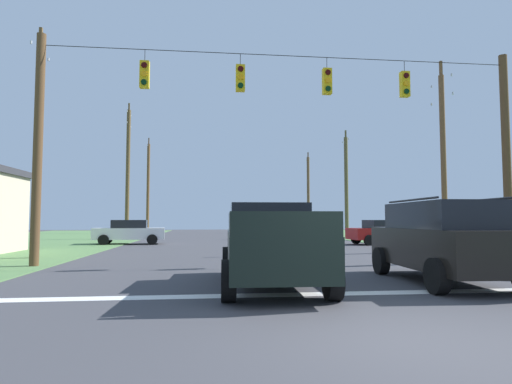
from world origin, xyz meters
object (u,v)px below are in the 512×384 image
at_px(distant_car_crossing_white, 472,233).
at_px(utility_pole_far_right, 346,186).
at_px(utility_pole_mid_right, 443,155).
at_px(utility_pole_distant_right, 128,171).
at_px(distant_car_oncoming, 130,232).
at_px(utility_pole_near_left, 308,194).
at_px(suv_black, 443,239).
at_px(utility_pole_distant_left, 148,187).
at_px(distant_car_far_parked, 383,232).
at_px(pickup_truck, 270,244).
at_px(overhead_signal_span, 286,139).
at_px(utility_pole_far_left, 37,145).

distance_m(distant_car_crossing_white, utility_pole_far_right, 13.67).
height_order(utility_pole_mid_right, utility_pole_distant_right, utility_pole_distant_right).
xyz_separation_m(distant_car_oncoming, utility_pole_far_right, (16.57, 7.40, 3.63)).
xyz_separation_m(distant_car_crossing_white, utility_pole_distant_right, (-20.87, 12.52, 4.62)).
bearing_deg(utility_pole_mid_right, distant_car_crossing_white, 39.82).
bearing_deg(utility_pole_near_left, distant_car_crossing_white, -84.50).
xyz_separation_m(suv_black, utility_pole_near_left, (6.02, 39.29, 3.56)).
xyz_separation_m(distant_car_oncoming, utility_pole_distant_left, (-1.98, 21.88, 4.45)).
distance_m(distant_car_crossing_white, utility_pole_near_left, 27.77).
height_order(distant_car_crossing_white, distant_car_far_parked, same).
bearing_deg(pickup_truck, utility_pole_mid_right, 43.26).
bearing_deg(utility_pole_distant_left, pickup_truck, -77.96).
distance_m(distant_car_far_parked, utility_pole_near_left, 24.15).
distance_m(overhead_signal_span, distant_car_far_parked, 13.89).
xyz_separation_m(utility_pole_mid_right, utility_pole_distant_right, (-17.80, 15.09, 0.72)).
bearing_deg(utility_pole_near_left, utility_pole_far_right, -90.67).
height_order(overhead_signal_span, utility_pole_distant_left, utility_pole_distant_left).
distance_m(overhead_signal_span, suv_black, 6.61).
relative_size(utility_pole_mid_right, utility_pole_near_left, 0.98).
xyz_separation_m(utility_pole_mid_right, utility_pole_far_left, (-18.30, -1.47, -0.14)).
xyz_separation_m(overhead_signal_span, utility_pole_far_right, (8.91, 19.99, -0.01)).
bearing_deg(overhead_signal_span, distant_car_far_parked, 52.71).
height_order(distant_car_crossing_white, utility_pole_mid_right, utility_pole_mid_right).
xyz_separation_m(overhead_signal_span, distant_car_crossing_white, (11.71, 7.12, -3.64)).
distance_m(distant_car_oncoming, utility_pole_distant_left, 22.42).
relative_size(overhead_signal_span, suv_black, 3.52).
distance_m(utility_pole_near_left, utility_pole_distant_left, 18.73).
distance_m(suv_black, utility_pole_near_left, 39.91).
bearing_deg(distant_car_far_parked, utility_pole_far_right, 85.19).
relative_size(distant_car_oncoming, utility_pole_far_left, 0.47).
xyz_separation_m(suv_black, distant_car_crossing_white, (8.66, 11.92, -0.27)).
bearing_deg(distant_car_crossing_white, utility_pole_far_right, 102.30).
bearing_deg(utility_pole_mid_right, pickup_truck, -136.74).
bearing_deg(utility_pole_distant_left, distant_car_far_parked, -53.27).
distance_m(suv_black, utility_pole_far_right, 25.69).
bearing_deg(suv_black, distant_car_oncoming, 121.66).
relative_size(overhead_signal_span, utility_pole_distant_left, 1.58).
xyz_separation_m(utility_pole_near_left, utility_pole_far_left, (-18.74, -31.40, -0.07)).
bearing_deg(utility_pole_distant_right, utility_pole_far_left, -91.75).
relative_size(pickup_truck, distant_car_crossing_white, 1.24).
distance_m(pickup_truck, utility_pole_far_left, 12.04).
distance_m(suv_black, distant_car_far_parked, 16.27).
bearing_deg(utility_pole_mid_right, utility_pole_distant_left, 121.43).
height_order(pickup_truck, utility_pole_distant_left, utility_pole_distant_left).
bearing_deg(suv_black, utility_pole_far_right, 76.72).
height_order(distant_car_oncoming, utility_pole_far_left, utility_pole_far_left).
distance_m(distant_car_oncoming, utility_pole_distant_right, 8.57).
bearing_deg(utility_pole_far_left, utility_pole_near_left, 59.18).
xyz_separation_m(utility_pole_far_left, utility_pole_distant_right, (0.50, 16.55, 0.86)).
distance_m(distant_car_crossing_white, utility_pole_distant_left, 34.98).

